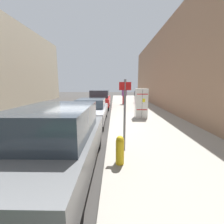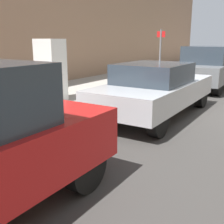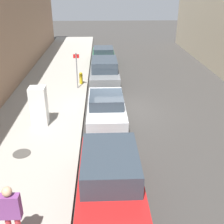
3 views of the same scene
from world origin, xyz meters
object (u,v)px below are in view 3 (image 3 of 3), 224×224
Objects in this scene: parked_suv_gray at (104,72)px; parked_suv_red at (110,177)px; parked_sedan_silver at (106,106)px; pedestrian_standing_near at (11,212)px; parked_sedan_green at (103,55)px; street_sign_post at (77,69)px; fire_hydrant at (81,78)px; discarded_refrigerator at (39,106)px.

parked_suv_red is at bearing -90.00° from parked_suv_gray.
parked_sedan_silver is at bearing -90.00° from parked_suv_gray.
pedestrian_standing_near reaches higher than parked_sedan_green.
street_sign_post is 0.50× the size of parked_sedan_silver.
parked_sedan_silver reaches higher than fire_hydrant.
fire_hydrant is at bearing 98.15° from parked_suv_red.
parked_sedan_silver is at bearing 12.01° from discarded_refrigerator.
parked_sedan_green reaches higher than fire_hydrant.
parked_sedan_green is (0.00, 10.85, 0.00)m from parked_sedan_silver.
pedestrian_standing_near is 13.07m from parked_suv_gray.
parked_suv_red reaches higher than parked_suv_gray.
parked_sedan_silver is (1.73, -4.33, -0.70)m from street_sign_post.
parked_sedan_silver is at bearing 90.00° from parked_suv_red.
parked_sedan_green is (1.56, 5.67, 0.17)m from fire_hydrant.
parked_suv_red reaches higher than fire_hydrant.
parked_suv_red is (1.73, -10.07, -0.54)m from street_sign_post.
parked_sedan_green is at bearing 90.00° from parked_sedan_silver.
fire_hydrant is at bearing 106.79° from parked_sedan_silver.
pedestrian_standing_near reaches higher than parked_sedan_silver.
street_sign_post is 11.77m from pedestrian_standing_near.
discarded_refrigerator is at bearing -105.63° from street_sign_post.
parked_suv_red is 1.00× the size of parked_suv_gray.
parked_suv_red is 5.74m from parked_sedan_silver.
fire_hydrant is at bearing 150.74° from pedestrian_standing_near.
parked_suv_red reaches higher than parked_sedan_silver.
parked_sedan_green is at bearing 147.16° from pedestrian_standing_near.
parked_sedan_green is (1.73, 6.52, -0.70)m from street_sign_post.
parked_suv_gray reaches higher than fire_hydrant.
pedestrian_standing_near is 18.44m from parked_sedan_green.
parked_suv_gray is (-0.00, 11.15, -0.01)m from parked_suv_red.
discarded_refrigerator is at bearing 160.43° from pedestrian_standing_near.
pedestrian_standing_near is (-0.74, -11.75, -0.21)m from street_sign_post.
fire_hydrant is 0.18× the size of parked_suv_gray.
discarded_refrigerator is 1.03× the size of pedestrian_standing_near.
parked_suv_gray is at bearing 90.00° from parked_sedan_silver.
fire_hydrant is (0.17, 0.85, -0.87)m from street_sign_post.
fire_hydrant is 0.43× the size of pedestrian_standing_near.
discarded_refrigerator is at bearing 121.67° from parked_suv_red.
street_sign_post is at bearing -104.89° from parked_sedan_green.
fire_hydrant is 0.17× the size of parked_sedan_silver.
pedestrian_standing_near is at bearing -93.61° from street_sign_post.
street_sign_post is 0.51× the size of parked_suv_gray.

